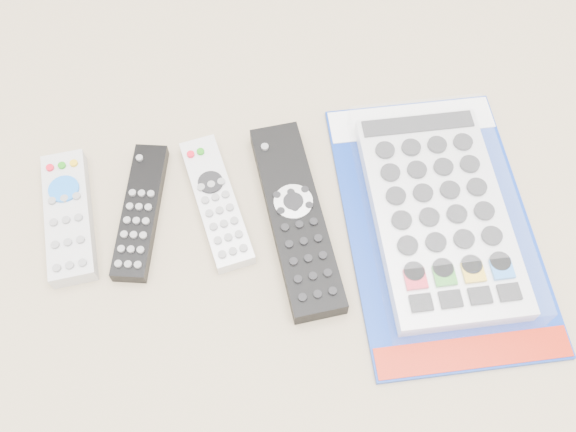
{
  "coord_description": "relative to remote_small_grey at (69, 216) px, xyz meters",
  "views": [
    {
      "loc": [
        -0.01,
        -0.35,
        0.64
      ],
      "look_at": [
        0.04,
        -0.02,
        0.01
      ],
      "focal_mm": 40.0,
      "sensor_mm": 36.0,
      "label": 1
    }
  ],
  "objects": [
    {
      "name": "remote_small_grey",
      "position": [
        0.0,
        0.0,
        0.0
      ],
      "size": [
        0.06,
        0.16,
        0.02
      ],
      "rotation": [
        0.0,
        0.0,
        0.08
      ],
      "color": "#ACACAE",
      "rests_on": "ground"
    },
    {
      "name": "remote_slim_black",
      "position": [
        0.08,
        -0.0,
        -0.0
      ],
      "size": [
        0.07,
        0.17,
        0.02
      ],
      "rotation": [
        0.0,
        0.0,
        -0.21
      ],
      "color": "black",
      "rests_on": "ground"
    },
    {
      "name": "remote_silver_dvd",
      "position": [
        0.17,
        -0.01,
        -0.0
      ],
      "size": [
        0.07,
        0.18,
        0.02
      ],
      "rotation": [
        0.0,
        0.0,
        0.17
      ],
      "color": "silver",
      "rests_on": "ground"
    },
    {
      "name": "remote_large_black",
      "position": [
        0.25,
        -0.04,
        0.0
      ],
      "size": [
        0.07,
        0.24,
        0.03
      ],
      "rotation": [
        0.0,
        0.0,
        0.07
      ],
      "color": "black",
      "rests_on": "ground"
    },
    {
      "name": "jumbo_remote_packaged",
      "position": [
        0.41,
        -0.06,
        0.01
      ],
      "size": [
        0.21,
        0.34,
        0.05
      ],
      "rotation": [
        0.0,
        0.0,
        -0.03
      ],
      "color": "#0D2E97",
      "rests_on": "ground"
    }
  ]
}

